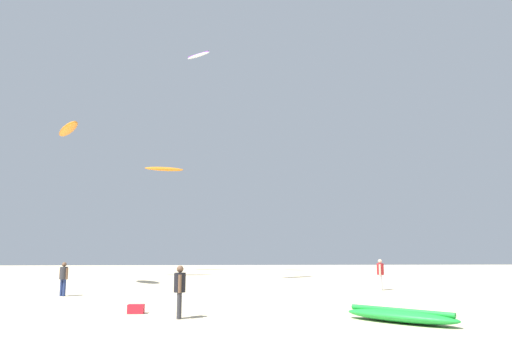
# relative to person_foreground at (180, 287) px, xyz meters

# --- Properties ---
(person_foreground) EXTENTS (0.39, 0.56, 1.71)m
(person_foreground) POSITION_rel_person_foreground_xyz_m (0.00, 0.00, 0.00)
(person_foreground) COLOR #2D2D33
(person_foreground) RESTS_ON ground
(person_midground) EXTENTS (0.38, 0.53, 1.70)m
(person_midground) POSITION_rel_person_foreground_xyz_m (10.04, 10.64, -0.01)
(person_midground) COLOR silver
(person_midground) RESTS_ON ground
(person_left) EXTENTS (0.49, 0.37, 1.62)m
(person_left) POSITION_rel_person_foreground_xyz_m (-6.45, 8.05, -0.05)
(person_left) COLOR navy
(person_left) RESTS_ON ground
(kite_grounded_near) EXTENTS (3.33, 3.30, 0.46)m
(kite_grounded_near) POSITION_rel_person_foreground_xyz_m (6.93, -1.28, -0.79)
(kite_grounded_near) COLOR green
(kite_grounded_near) RESTS_ON ground
(cooler_box) EXTENTS (0.56, 0.36, 0.32)m
(cooler_box) POSITION_rel_person_foreground_xyz_m (-1.66, 1.37, -0.84)
(cooler_box) COLOR red
(cooler_box) RESTS_ON ground
(kite_aloft_2) EXTENTS (2.74, 4.07, 0.85)m
(kite_aloft_2) POSITION_rel_person_foreground_xyz_m (-8.91, 14.62, 8.95)
(kite_aloft_2) COLOR orange
(kite_aloft_3) EXTENTS (4.36, 2.24, 0.71)m
(kite_aloft_3) POSITION_rel_person_foreground_xyz_m (-5.60, 35.90, 9.89)
(kite_aloft_3) COLOR orange
(kite_aloft_4) EXTENTS (2.79, 2.46, 0.68)m
(kite_aloft_4) POSITION_rel_person_foreground_xyz_m (-1.70, 29.65, 20.42)
(kite_aloft_4) COLOR white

